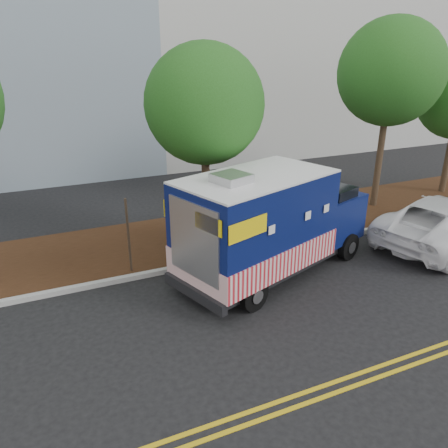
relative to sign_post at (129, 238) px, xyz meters
name	(u,v)px	position (x,y,z in m)	size (l,w,h in m)	color
ground	(223,286)	(2.22, -1.69, -1.20)	(120.00, 120.00, 0.00)	black
curb	(205,263)	(2.22, -0.29, -1.12)	(120.00, 0.18, 0.15)	#9E9E99
mulch_strip	(183,238)	(2.22, 1.81, -1.12)	(120.00, 4.00, 0.15)	black
centerline_near	(313,390)	(2.22, -6.14, -1.19)	(120.00, 0.10, 0.01)	gold
centerline_far	(320,398)	(2.22, -6.39, -1.19)	(120.00, 0.10, 0.01)	gold
tree_b	(205,105)	(2.83, 1.07, 3.47)	(3.65, 3.65, 6.51)	#38281C
tree_c	(391,73)	(10.63, 1.72, 4.22)	(4.00, 4.00, 7.43)	#38281C
sign_post	(129,238)	(0.00, 0.00, 0.00)	(0.06, 0.06, 2.40)	#473828
food_truck	(268,227)	(3.71, -1.55, 0.32)	(6.75, 4.21, 3.36)	black
white_car	(444,221)	(10.33, -1.99, -0.40)	(2.65, 5.75, 1.60)	white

